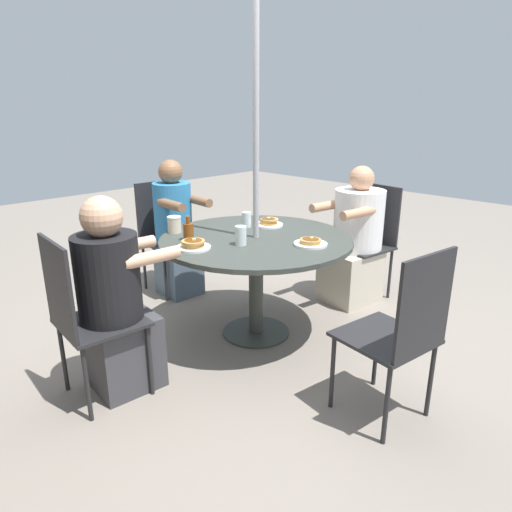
{
  "coord_description": "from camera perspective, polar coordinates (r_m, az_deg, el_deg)",
  "views": [
    {
      "loc": [
        -2.06,
        2.08,
        1.55
      ],
      "look_at": [
        0.0,
        0.0,
        0.58
      ],
      "focal_mm": 32.0,
      "sensor_mm": 36.0,
      "label": 1
    }
  ],
  "objects": [
    {
      "name": "patio_chair_south",
      "position": [
        2.56,
        -20.77,
        -6.6
      ],
      "size": [
        0.45,
        0.45,
        0.93
      ],
      "rotation": [
        0.0,
        0.0,
        -3.23
      ],
      "color": "#232326",
      "rests_on": "ground"
    },
    {
      "name": "diner_north",
      "position": [
        3.77,
        12.22,
        1.67
      ],
      "size": [
        0.45,
        0.59,
        1.11
      ],
      "rotation": [
        0.0,
        0.0,
        -0.14
      ],
      "color": "beige",
      "rests_on": "ground"
    },
    {
      "name": "ground_plane",
      "position": [
        3.31,
        0.0,
        -9.54
      ],
      "size": [
        12.0,
        12.0,
        0.0
      ],
      "primitive_type": "plane",
      "color": "gray"
    },
    {
      "name": "patio_chair_east",
      "position": [
        4.02,
        -11.34,
        3.2
      ],
      "size": [
        0.44,
        0.44,
        0.93
      ],
      "rotation": [
        0.0,
        0.0,
        1.51
      ],
      "color": "#232326",
      "rests_on": "ground"
    },
    {
      "name": "patio_chair_west",
      "position": [
        2.34,
        17.71,
        -8.67
      ],
      "size": [
        0.47,
        0.47,
        0.93
      ],
      "rotation": [
        0.0,
        0.0,
        -1.73
      ],
      "color": "#232326",
      "rests_on": "ground"
    },
    {
      "name": "umbrella_pole",
      "position": [
        2.97,
        0.0,
        9.4
      ],
      "size": [
        0.04,
        0.04,
        2.18
      ],
      "primitive_type": "cylinder",
      "color": "#ADADB2",
      "rests_on": "ground"
    },
    {
      "name": "coffee_cup",
      "position": [
        3.2,
        -10.17,
        3.9
      ],
      "size": [
        0.1,
        0.1,
        0.11
      ],
      "color": "beige",
      "rests_on": "patio_table"
    },
    {
      "name": "drinking_glass_a",
      "position": [
        2.86,
        -1.92,
        2.57
      ],
      "size": [
        0.07,
        0.07,
        0.12
      ],
      "primitive_type": "cylinder",
      "color": "silver",
      "rests_on": "patio_table"
    },
    {
      "name": "syrup_bottle",
      "position": [
        3.0,
        -8.46,
        3.12
      ],
      "size": [
        0.09,
        0.07,
        0.16
      ],
      "color": "brown",
      "rests_on": "patio_table"
    },
    {
      "name": "pancake_plate_b",
      "position": [
        2.82,
        -7.85,
        1.35
      ],
      "size": [
        0.21,
        0.21,
        0.07
      ],
      "color": "white",
      "rests_on": "patio_table"
    },
    {
      "name": "patio_chair_north",
      "position": [
        3.9,
        14.0,
        2.53
      ],
      "size": [
        0.47,
        0.47,
        0.93
      ],
      "rotation": [
        0.0,
        0.0,
        -0.14
      ],
      "color": "#232326",
      "rests_on": "ground"
    },
    {
      "name": "patio_table",
      "position": [
        3.07,
        0.0,
        0.67
      ],
      "size": [
        1.29,
        1.29,
        0.71
      ],
      "color": "#383D38",
      "rests_on": "ground"
    },
    {
      "name": "pancake_plate_a",
      "position": [
        3.34,
        1.58,
        4.14
      ],
      "size": [
        0.21,
        0.21,
        0.07
      ],
      "color": "white",
      "rests_on": "patio_table"
    },
    {
      "name": "pancake_plate_c",
      "position": [
        2.88,
        6.81,
        1.65
      ],
      "size": [
        0.21,
        0.21,
        0.05
      ],
      "color": "white",
      "rests_on": "patio_table"
    },
    {
      "name": "diner_south",
      "position": [
        2.62,
        -17.13,
        -5.87
      ],
      "size": [
        0.37,
        0.53,
        1.12
      ],
      "rotation": [
        0.0,
        0.0,
        -3.23
      ],
      "color": "#3D3D42",
      "rests_on": "ground"
    },
    {
      "name": "diner_east",
      "position": [
        3.88,
        -10.01,
        2.76
      ],
      "size": [
        0.51,
        0.34,
        1.14
      ],
      "rotation": [
        0.0,
        0.0,
        1.51
      ],
      "color": "slate",
      "rests_on": "ground"
    },
    {
      "name": "drinking_glass_b",
      "position": [
        3.3,
        -1.19,
        4.57
      ],
      "size": [
        0.07,
        0.07,
        0.11
      ],
      "primitive_type": "cylinder",
      "color": "silver",
      "rests_on": "patio_table"
    }
  ]
}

